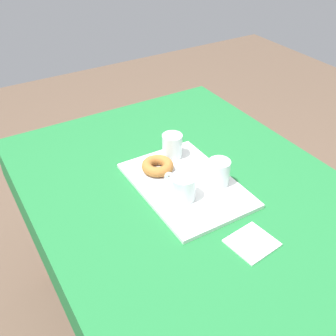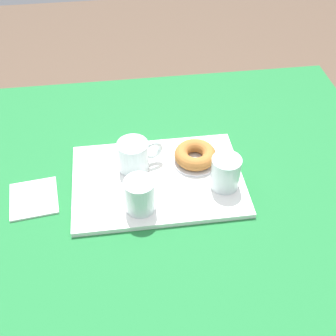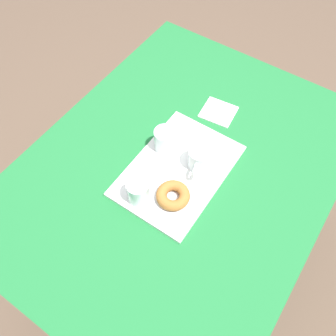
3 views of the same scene
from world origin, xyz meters
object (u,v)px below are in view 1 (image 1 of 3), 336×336
at_px(serving_tray, 186,185).
at_px(water_glass_far, 172,147).
at_px(water_glass_near, 219,174).
at_px(paper_napkin, 252,243).
at_px(dining_table, 190,211).
at_px(tea_mug_left, 183,188).
at_px(donut_plate_left, 158,171).
at_px(sugar_donut_left, 158,166).

relative_size(serving_tray, water_glass_far, 5.00).
distance_m(water_glass_near, water_glass_far, 0.23).
bearing_deg(water_glass_near, paper_napkin, 164.34).
height_order(serving_tray, water_glass_near, water_glass_near).
height_order(water_glass_near, water_glass_far, same).
distance_m(dining_table, water_glass_far, 0.25).
bearing_deg(tea_mug_left, donut_plate_left, -0.15).
xyz_separation_m(dining_table, paper_napkin, (-0.30, -0.01, 0.10)).
relative_size(donut_plate_left, sugar_donut_left, 1.08).
xyz_separation_m(donut_plate_left, paper_napkin, (-0.43, -0.07, -0.01)).
bearing_deg(dining_table, sugar_donut_left, 23.53).
bearing_deg(water_glass_near, dining_table, 69.39).
height_order(dining_table, tea_mug_left, tea_mug_left).
distance_m(serving_tray, water_glass_far, 0.18).
xyz_separation_m(water_glass_far, donut_plate_left, (-0.06, 0.10, -0.04)).
bearing_deg(serving_tray, sugar_donut_left, 25.03).
bearing_deg(donut_plate_left, serving_tray, -154.97).
distance_m(tea_mug_left, water_glass_near, 0.15).
xyz_separation_m(tea_mug_left, donut_plate_left, (0.17, -0.00, -0.04)).
bearing_deg(dining_table, donut_plate_left, 23.53).
bearing_deg(sugar_donut_left, dining_table, -156.47).
bearing_deg(serving_tray, water_glass_near, -119.88).
height_order(tea_mug_left, paper_napkin, tea_mug_left).
relative_size(dining_table, donut_plate_left, 10.94).
height_order(dining_table, paper_napkin, paper_napkin).
distance_m(dining_table, sugar_donut_left, 0.20).
bearing_deg(serving_tray, tea_mug_left, 138.16).
distance_m(serving_tray, paper_napkin, 0.32).
bearing_deg(water_glass_far, serving_tray, 164.54).
relative_size(dining_table, sugar_donut_left, 11.82).
bearing_deg(water_glass_near, tea_mug_left, 91.09).
bearing_deg(paper_napkin, tea_mug_left, 14.77).
xyz_separation_m(water_glass_far, paper_napkin, (-0.49, 0.03, -0.05)).
xyz_separation_m(dining_table, sugar_donut_left, (0.13, 0.06, 0.14)).
relative_size(sugar_donut_left, paper_napkin, 0.89).
distance_m(donut_plate_left, paper_napkin, 0.44).
relative_size(tea_mug_left, donut_plate_left, 1.00).
distance_m(serving_tray, water_glass_near, 0.12).
bearing_deg(paper_napkin, dining_table, 2.54).
distance_m(dining_table, paper_napkin, 0.32).
height_order(water_glass_far, donut_plate_left, water_glass_far).
distance_m(serving_tray, tea_mug_left, 0.09).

